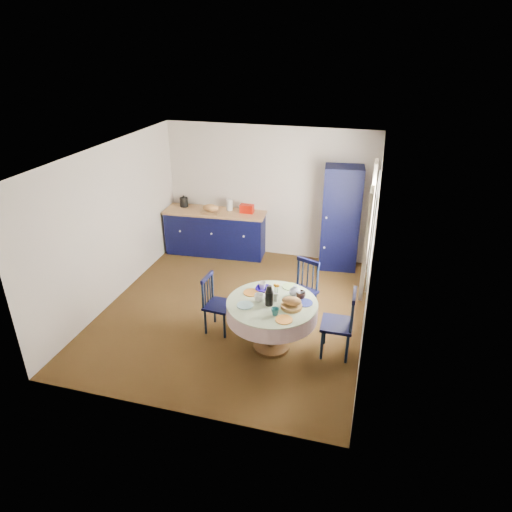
{
  "coord_description": "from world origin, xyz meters",
  "views": [
    {
      "loc": [
        1.97,
        -5.84,
        3.92
      ],
      "look_at": [
        0.31,
        0.2,
        0.9
      ],
      "focal_mm": 32.0,
      "sensor_mm": 36.0,
      "label": 1
    }
  ],
  "objects": [
    {
      "name": "ceiling",
      "position": [
        0.0,
        0.0,
        2.5
      ],
      "size": [
        4.5,
        4.5,
        0.0
      ],
      "primitive_type": "plane",
      "rotation": [
        3.14,
        0.0,
        0.0
      ],
      "color": "white",
      "rests_on": "wall_back"
    },
    {
      "name": "cobalt_bowl",
      "position": [
        0.61,
        -0.52,
        0.76
      ],
      "size": [
        0.22,
        0.22,
        0.05
      ],
      "primitive_type": "imported",
      "color": "#150866",
      "rests_on": "dining_table"
    },
    {
      "name": "floor",
      "position": [
        0.0,
        0.0,
        0.0
      ],
      "size": [
        4.5,
        4.5,
        0.0
      ],
      "primitive_type": "plane",
      "color": "black",
      "rests_on": "ground"
    },
    {
      "name": "chair_left",
      "position": [
        -0.08,
        -0.56,
        0.44
      ],
      "size": [
        0.4,
        0.42,
        0.88
      ],
      "rotation": [
        0.0,
        0.0,
        1.49
      ],
      "color": "black",
      "rests_on": "floor"
    },
    {
      "name": "chair_far",
      "position": [
        1.06,
        0.09,
        0.48
      ],
      "size": [
        0.54,
        0.53,
        0.94
      ],
      "rotation": [
        0.0,
        0.0,
        -0.39
      ],
      "color": "black",
      "rests_on": "floor"
    },
    {
      "name": "window",
      "position": [
        1.95,
        0.3,
        1.52
      ],
      "size": [
        0.1,
        1.74,
        1.45
      ],
      "color": "white",
      "rests_on": "wall_right"
    },
    {
      "name": "mug_d",
      "position": [
        0.58,
        -0.47,
        0.79
      ],
      "size": [
        0.11,
        0.11,
        0.1
      ],
      "primitive_type": "imported",
      "color": "silver",
      "rests_on": "dining_table"
    },
    {
      "name": "mug_c",
      "position": [
        1.15,
        -0.58,
        0.79
      ],
      "size": [
        0.13,
        0.13,
        0.1
      ],
      "primitive_type": "imported",
      "color": "black",
      "rests_on": "dining_table"
    },
    {
      "name": "chair_right",
      "position": [
        1.7,
        -0.66,
        0.49
      ],
      "size": [
        0.42,
        0.44,
        0.97
      ],
      "rotation": [
        0.0,
        0.0,
        -1.55
      ],
      "color": "black",
      "rests_on": "floor"
    },
    {
      "name": "mug_a",
      "position": [
        0.62,
        -0.79,
        0.79
      ],
      "size": [
        0.13,
        0.13,
        0.1
      ],
      "primitive_type": "imported",
      "color": "silver",
      "rests_on": "dining_table"
    },
    {
      "name": "kitchen_counter",
      "position": [
        -1.0,
        1.96,
        0.46
      ],
      "size": [
        2.01,
        0.75,
        1.12
      ],
      "rotation": [
        0.0,
        0.0,
        0.07
      ],
      "color": "black",
      "rests_on": "floor"
    },
    {
      "name": "wall_right",
      "position": [
        2.0,
        0.0,
        1.25
      ],
      "size": [
        0.02,
        4.5,
        2.5
      ],
      "primitive_type": "cube",
      "color": "beige",
      "rests_on": "floor"
    },
    {
      "name": "mug_b",
      "position": [
        0.9,
        -1.07,
        0.79
      ],
      "size": [
        0.1,
        0.1,
        0.1
      ],
      "primitive_type": "imported",
      "color": "#256369",
      "rests_on": "dining_table"
    },
    {
      "name": "wall_left",
      "position": [
        -2.0,
        0.0,
        1.25
      ],
      "size": [
        0.02,
        4.5,
        2.5
      ],
      "primitive_type": "cube",
      "color": "beige",
      "rests_on": "floor"
    },
    {
      "name": "pantry_cabinet",
      "position": [
        1.4,
        1.98,
        0.96
      ],
      "size": [
        0.72,
        0.55,
        1.92
      ],
      "rotation": [
        0.0,
        0.0,
        0.1
      ],
      "color": "black",
      "rests_on": "floor"
    },
    {
      "name": "wall_back",
      "position": [
        0.0,
        2.25,
        1.25
      ],
      "size": [
        4.0,
        0.02,
        2.5
      ],
      "primitive_type": "cube",
      "color": "beige",
      "rests_on": "floor"
    },
    {
      "name": "dining_table",
      "position": [
        0.81,
        -0.78,
        0.62
      ],
      "size": [
        1.22,
        1.22,
        1.02
      ],
      "color": "brown",
      "rests_on": "floor"
    }
  ]
}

